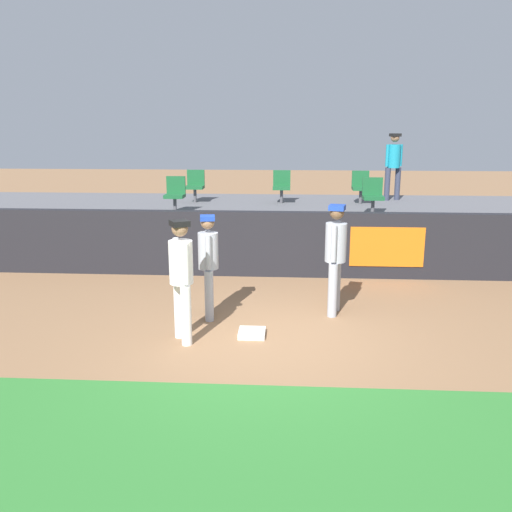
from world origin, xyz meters
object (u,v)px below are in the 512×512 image
(seat_back_right, at_px, (361,185))
(player_runner_visitor, at_px, (208,259))
(player_coach_visitor, at_px, (336,252))
(seat_back_left, at_px, (195,184))
(seat_back_center, at_px, (282,185))
(seat_front_left, at_px, (175,193))
(first_base, at_px, (252,333))
(player_fielder_home, at_px, (181,273))
(spectator_hooded, at_px, (394,162))
(seat_front_right, at_px, (373,194))

(seat_back_right, bearing_deg, player_runner_visitor, -118.18)
(player_coach_visitor, height_order, seat_back_left, seat_back_left)
(seat_back_right, bearing_deg, seat_back_center, 179.99)
(seat_back_left, distance_m, seat_front_left, 1.81)
(first_base, xyz_separation_m, seat_back_right, (2.38, 6.60, 1.52))
(player_fielder_home, height_order, spectator_hooded, spectator_hooded)
(player_runner_visitor, height_order, player_coach_visitor, player_coach_visitor)
(player_coach_visitor, xyz_separation_m, spectator_hooded, (2.01, 6.21, 1.05))
(first_base, distance_m, player_fielder_home, 1.44)
(first_base, height_order, player_runner_visitor, player_runner_visitor)
(player_runner_visitor, bearing_deg, seat_front_left, -170.28)
(player_runner_visitor, xyz_separation_m, seat_back_right, (3.14, 5.85, 0.57))
(player_fielder_home, bearing_deg, seat_back_right, 124.25)
(seat_front_right, bearing_deg, seat_back_center, 139.51)
(player_fielder_home, bearing_deg, seat_front_right, 116.29)
(player_runner_visitor, relative_size, seat_back_center, 2.04)
(seat_front_left, relative_size, seat_back_right, 1.00)
(seat_front_right, bearing_deg, spectator_hooded, 70.45)
(seat_front_right, distance_m, seat_back_left, 4.75)
(seat_front_right, distance_m, spectator_hooded, 2.70)
(player_coach_visitor, bearing_deg, seat_back_left, -135.44)
(first_base, distance_m, seat_front_right, 5.59)
(first_base, bearing_deg, player_coach_visitor, 39.72)
(first_base, relative_size, player_coach_visitor, 0.22)
(player_fielder_home, xyz_separation_m, player_runner_visitor, (0.24, 1.00, -0.05))
(spectator_hooded, bearing_deg, player_fielder_home, 38.80)
(player_coach_visitor, distance_m, spectator_hooded, 6.61)
(seat_back_right, bearing_deg, seat_front_left, -158.22)
(player_runner_visitor, height_order, seat_front_left, seat_front_left)
(seat_back_right, bearing_deg, player_coach_visitor, -100.95)
(player_runner_visitor, height_order, seat_back_left, seat_back_left)
(seat_front_right, relative_size, seat_back_left, 1.00)
(player_fielder_home, height_order, player_runner_visitor, player_fielder_home)
(first_base, relative_size, seat_front_right, 0.48)
(player_fielder_home, relative_size, seat_back_left, 2.15)
(seat_front_right, relative_size, seat_back_right, 1.00)
(seat_back_right, relative_size, spectator_hooded, 0.47)
(first_base, relative_size, seat_back_left, 0.48)
(first_base, xyz_separation_m, seat_back_center, (0.32, 6.60, 1.52))
(player_coach_visitor, bearing_deg, spectator_hooded, 175.92)
(seat_back_left, bearing_deg, seat_back_center, -0.00)
(first_base, bearing_deg, seat_back_right, 70.19)
(seat_back_center, xyz_separation_m, seat_front_left, (-2.45, -1.80, -0.00))
(first_base, height_order, seat_front_left, seat_front_left)
(seat_back_right, bearing_deg, first_base, -109.81)
(first_base, bearing_deg, seat_back_center, 87.18)
(first_base, height_order, seat_back_left, seat_back_left)
(player_fielder_home, distance_m, player_runner_visitor, 1.03)
(seat_back_center, xyz_separation_m, seat_front_right, (2.11, -1.80, -0.00))
(seat_back_right, xyz_separation_m, spectator_hooded, (0.94, 0.69, 0.56))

